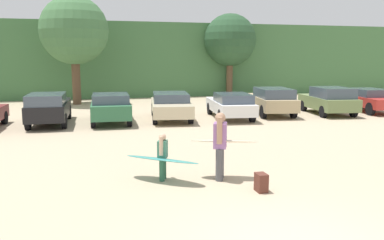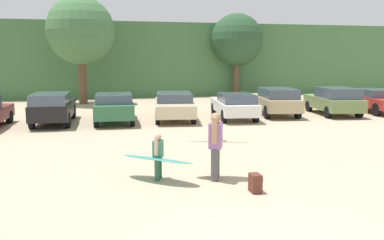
{
  "view_description": "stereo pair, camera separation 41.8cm",
  "coord_description": "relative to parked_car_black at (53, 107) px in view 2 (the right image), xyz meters",
  "views": [
    {
      "loc": [
        -3.26,
        -5.66,
        3.23
      ],
      "look_at": [
        0.5,
        8.48,
        0.93
      ],
      "focal_mm": 37.72,
      "sensor_mm": 36.0,
      "label": 1
    },
    {
      "loc": [
        -2.86,
        -5.76,
        3.23
      ],
      "look_at": [
        0.5,
        8.48,
        0.93
      ],
      "focal_mm": 37.72,
      "sensor_mm": 36.0,
      "label": 2
    }
  ],
  "objects": [
    {
      "name": "hillside_ridge",
      "position": [
        4.96,
        17.72,
        2.14
      ],
      "size": [
        108.0,
        12.0,
        5.95
      ],
      "primitive_type": "cube",
      "color": "#427042",
      "rests_on": "ground_plane"
    },
    {
      "name": "tree_far_left",
      "position": [
        1.16,
        8.44,
        4.12
      ],
      "size": [
        4.57,
        4.57,
        7.28
      ],
      "color": "brown",
      "rests_on": "ground_plane"
    },
    {
      "name": "tree_center_right",
      "position": [
        13.26,
        11.16,
        3.73
      ],
      "size": [
        4.21,
        4.21,
        6.7
      ],
      "color": "brown",
      "rests_on": "ground_plane"
    },
    {
      "name": "parked_car_black",
      "position": [
        0.0,
        0.0,
        0.0
      ],
      "size": [
        1.89,
        4.55,
        1.55
      ],
      "rotation": [
        0.0,
        0.0,
        1.54
      ],
      "color": "black",
      "rests_on": "ground_plane"
    },
    {
      "name": "parked_car_forest_green",
      "position": [
        2.9,
        -0.14,
        -0.04
      ],
      "size": [
        2.03,
        4.34,
        1.46
      ],
      "rotation": [
        0.0,
        0.0,
        1.53
      ],
      "color": "#2D6642",
      "rests_on": "ground_plane"
    },
    {
      "name": "parked_car_champagne",
      "position": [
        6.01,
        0.24,
        -0.08
      ],
      "size": [
        2.6,
        4.99,
        1.37
      ],
      "rotation": [
        0.0,
        0.0,
        1.43
      ],
      "color": "beige",
      "rests_on": "ground_plane"
    },
    {
      "name": "parked_car_white",
      "position": [
        9.11,
        -0.35,
        -0.1
      ],
      "size": [
        2.31,
        4.73,
        1.36
      ],
      "rotation": [
        0.0,
        0.0,
        1.45
      ],
      "color": "white",
      "rests_on": "ground_plane"
    },
    {
      "name": "parked_car_tan",
      "position": [
        11.8,
        0.35,
        -0.01
      ],
      "size": [
        2.54,
        4.78,
        1.53
      ],
      "rotation": [
        0.0,
        0.0,
        1.41
      ],
      "color": "tan",
      "rests_on": "ground_plane"
    },
    {
      "name": "parked_car_olive_green",
      "position": [
        15.03,
        -0.31,
        -0.02
      ],
      "size": [
        2.46,
        4.32,
        1.55
      ],
      "rotation": [
        0.0,
        0.0,
        1.43
      ],
      "color": "#6B7F4C",
      "rests_on": "ground_plane"
    },
    {
      "name": "parked_car_red",
      "position": [
        18.0,
        0.01,
        -0.1
      ],
      "size": [
        2.23,
        4.37,
        1.36
      ],
      "rotation": [
        0.0,
        0.0,
        1.45
      ],
      "color": "#B72D28",
      "rests_on": "ground_plane"
    },
    {
      "name": "person_adult",
      "position": [
        5.09,
        -10.38,
        0.18
      ],
      "size": [
        0.47,
        0.75,
        1.79
      ],
      "rotation": [
        0.0,
        0.0,
        2.74
      ],
      "color": "#4C4C51",
      "rests_on": "ground_plane"
    },
    {
      "name": "person_child",
      "position": [
        3.61,
        -10.07,
        -0.13
      ],
      "size": [
        0.33,
        0.53,
        1.26
      ],
      "rotation": [
        0.0,
        0.0,
        2.74
      ],
      "color": "#26593F",
      "rests_on": "ground_plane"
    },
    {
      "name": "surfboard_cream",
      "position": [
        5.23,
        -10.3,
        0.17
      ],
      "size": [
        1.86,
        1.1,
        0.18
      ],
      "rotation": [
        0.0,
        0.0,
        2.79
      ],
      "color": "beige"
    },
    {
      "name": "surfboard_teal",
      "position": [
        3.57,
        -10.17,
        -0.26
      ],
      "size": [
        2.01,
        1.8,
        0.2
      ],
      "rotation": [
        0.0,
        0.0,
        2.46
      ],
      "color": "teal"
    },
    {
      "name": "backpack_dropped",
      "position": [
        5.73,
        -11.61,
        -0.61
      ],
      "size": [
        0.24,
        0.34,
        0.45
      ],
      "color": "#592D23",
      "rests_on": "ground_plane"
    }
  ]
}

